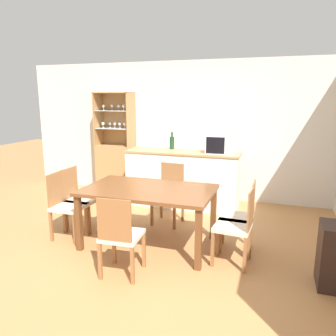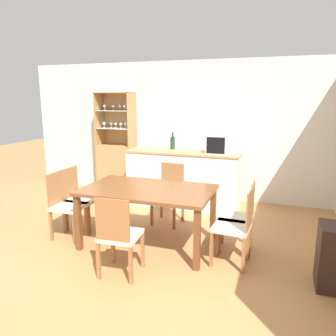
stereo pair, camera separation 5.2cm
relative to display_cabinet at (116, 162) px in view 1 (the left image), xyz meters
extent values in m
plane|color=#B27A47|center=(1.48, -2.41, -0.61)|extent=(18.00, 18.00, 0.00)
cube|color=silver|center=(1.48, 0.22, 0.66)|extent=(6.80, 0.06, 2.55)
cube|color=white|center=(1.52, -0.46, -0.14)|extent=(1.94, 0.51, 0.95)
cube|color=tan|center=(1.52, -0.46, 0.36)|extent=(1.97, 0.54, 0.03)
cube|color=tan|center=(0.00, -0.01, -0.14)|extent=(0.73, 0.40, 0.95)
cube|color=tan|center=(0.00, 0.18, 0.86)|extent=(0.73, 0.02, 1.03)
cube|color=tan|center=(-0.36, -0.01, 0.86)|extent=(0.02, 0.40, 1.03)
cube|color=tan|center=(0.36, -0.01, 0.86)|extent=(0.02, 0.40, 1.03)
cube|color=tan|center=(0.00, -0.01, 1.36)|extent=(0.73, 0.40, 0.02)
cube|color=white|center=(0.00, -0.01, 0.68)|extent=(0.68, 0.35, 0.01)
cube|color=white|center=(0.00, -0.01, 1.02)|extent=(0.68, 0.35, 0.01)
cylinder|color=white|center=(-0.23, -0.05, 0.69)|extent=(0.04, 0.04, 0.01)
cylinder|color=white|center=(-0.23, -0.05, 0.72)|extent=(0.01, 0.01, 0.06)
sphere|color=white|center=(-0.23, -0.05, 0.77)|extent=(0.06, 0.06, 0.06)
cylinder|color=white|center=(-0.22, -0.03, 1.03)|extent=(0.04, 0.04, 0.01)
cylinder|color=white|center=(-0.22, -0.03, 1.06)|extent=(0.01, 0.01, 0.06)
sphere|color=white|center=(-0.22, -0.03, 1.11)|extent=(0.06, 0.06, 0.06)
cylinder|color=white|center=(-0.12, 0.02, 0.69)|extent=(0.04, 0.04, 0.01)
cylinder|color=white|center=(-0.12, 0.02, 0.72)|extent=(0.01, 0.01, 0.06)
sphere|color=white|center=(-0.12, 0.02, 0.77)|extent=(0.06, 0.06, 0.06)
cylinder|color=white|center=(-0.07, 0.04, 1.03)|extent=(0.04, 0.04, 0.01)
cylinder|color=white|center=(-0.07, 0.04, 1.06)|extent=(0.01, 0.01, 0.06)
sphere|color=white|center=(-0.07, 0.04, 1.11)|extent=(0.06, 0.06, 0.06)
cylinder|color=white|center=(0.00, -0.01, 0.69)|extent=(0.04, 0.04, 0.01)
cylinder|color=white|center=(0.00, -0.01, 0.72)|extent=(0.01, 0.01, 0.06)
sphere|color=white|center=(0.00, -0.01, 0.77)|extent=(0.06, 0.06, 0.06)
cylinder|color=white|center=(0.07, 0.04, 1.03)|extent=(0.04, 0.04, 0.01)
cylinder|color=white|center=(0.07, 0.04, 1.06)|extent=(0.01, 0.01, 0.06)
sphere|color=white|center=(0.07, 0.04, 1.11)|extent=(0.06, 0.06, 0.06)
cylinder|color=white|center=(0.12, -0.02, 0.69)|extent=(0.04, 0.04, 0.01)
cylinder|color=white|center=(0.12, -0.02, 0.72)|extent=(0.01, 0.01, 0.06)
sphere|color=white|center=(0.12, -0.02, 0.77)|extent=(0.06, 0.06, 0.06)
cylinder|color=white|center=(0.22, -0.03, 1.03)|extent=(0.04, 0.04, 0.01)
cylinder|color=white|center=(0.22, -0.03, 1.06)|extent=(0.01, 0.01, 0.06)
sphere|color=white|center=(0.22, -0.03, 1.11)|extent=(0.06, 0.06, 0.06)
cylinder|color=white|center=(0.23, -0.04, 0.69)|extent=(0.04, 0.04, 0.01)
cylinder|color=white|center=(0.23, -0.04, 0.72)|extent=(0.01, 0.01, 0.06)
sphere|color=white|center=(0.23, -0.04, 0.77)|extent=(0.06, 0.06, 0.06)
cube|color=brown|center=(1.53, -2.08, 0.12)|extent=(1.64, 1.00, 0.04)
cube|color=brown|center=(0.77, -2.52, -0.26)|extent=(0.07, 0.07, 0.71)
cube|color=brown|center=(2.29, -2.52, -0.26)|extent=(0.07, 0.07, 0.71)
cube|color=brown|center=(0.77, -1.64, -0.26)|extent=(0.07, 0.07, 0.71)
cube|color=brown|center=(2.29, -1.64, -0.26)|extent=(0.07, 0.07, 0.71)
cube|color=beige|center=(2.62, -2.23, -0.18)|extent=(0.43, 0.43, 0.05)
cube|color=#936038|center=(2.81, -2.24, 0.07)|extent=(0.04, 0.37, 0.44)
cube|color=#936038|center=(2.43, -2.39, -0.40)|extent=(0.04, 0.04, 0.41)
cube|color=#936038|center=(2.46, -2.03, -0.40)|extent=(0.04, 0.04, 0.41)
cube|color=#936038|center=(2.79, -2.42, -0.40)|extent=(0.04, 0.04, 0.41)
cube|color=#936038|center=(2.82, -2.06, -0.40)|extent=(0.04, 0.04, 0.41)
cube|color=beige|center=(0.44, -2.23, -0.18)|extent=(0.41, 0.41, 0.05)
cube|color=#936038|center=(0.25, -2.23, 0.07)|extent=(0.03, 0.37, 0.44)
cube|color=#936038|center=(0.62, -2.04, -0.40)|extent=(0.04, 0.04, 0.41)
cube|color=#936038|center=(0.63, -2.40, -0.40)|extent=(0.04, 0.04, 0.41)
cube|color=#936038|center=(0.25, -2.05, -0.40)|extent=(0.04, 0.04, 0.41)
cube|color=#936038|center=(0.27, -2.41, -0.40)|extent=(0.04, 0.04, 0.41)
cube|color=beige|center=(1.53, -1.31, -0.18)|extent=(0.43, 0.43, 0.05)
cube|color=#936038|center=(1.54, -1.12, 0.07)|extent=(0.37, 0.04, 0.44)
cube|color=#936038|center=(1.70, -1.50, -0.40)|extent=(0.04, 0.04, 0.41)
cube|color=#936038|center=(1.34, -1.48, -0.40)|extent=(0.04, 0.04, 0.41)
cube|color=#936038|center=(1.72, -1.14, -0.40)|extent=(0.04, 0.04, 0.41)
cube|color=#936038|center=(1.36, -1.12, -0.40)|extent=(0.04, 0.04, 0.41)
cube|color=beige|center=(1.53, -2.85, -0.18)|extent=(0.43, 0.43, 0.05)
cube|color=#936038|center=(1.55, -3.04, 0.07)|extent=(0.37, 0.04, 0.44)
cube|color=#936038|center=(1.34, -2.68, -0.40)|extent=(0.04, 0.04, 0.41)
cube|color=#936038|center=(1.70, -2.65, -0.40)|extent=(0.04, 0.04, 0.41)
cube|color=#936038|center=(1.36, -3.04, -0.40)|extent=(0.04, 0.04, 0.41)
cube|color=#936038|center=(1.72, -3.01, -0.40)|extent=(0.04, 0.04, 0.41)
cube|color=beige|center=(0.44, -1.93, -0.18)|extent=(0.41, 0.41, 0.05)
cube|color=#936038|center=(0.25, -1.93, 0.07)|extent=(0.02, 0.37, 0.44)
cube|color=#936038|center=(0.62, -1.75, -0.40)|extent=(0.04, 0.04, 0.41)
cube|color=#936038|center=(0.62, -2.11, -0.40)|extent=(0.04, 0.04, 0.41)
cube|color=#936038|center=(0.26, -1.75, -0.40)|extent=(0.04, 0.04, 0.41)
cube|color=#936038|center=(0.26, -2.11, -0.40)|extent=(0.04, 0.04, 0.41)
cube|color=beige|center=(2.62, -1.93, -0.18)|extent=(0.40, 0.40, 0.05)
cube|color=#936038|center=(2.82, -1.93, 0.07)|extent=(0.02, 0.37, 0.44)
cube|color=#936038|center=(2.44, -2.11, -0.40)|extent=(0.04, 0.04, 0.41)
cube|color=#936038|center=(2.44, -1.75, -0.40)|extent=(0.04, 0.04, 0.41)
cube|color=#936038|center=(2.80, -2.11, -0.40)|extent=(0.04, 0.04, 0.41)
cube|color=#936038|center=(2.81, -1.75, -0.40)|extent=(0.04, 0.04, 0.41)
cube|color=silver|center=(2.17, -0.45, 0.52)|extent=(0.46, 0.37, 0.30)
cube|color=black|center=(2.11, -0.63, 0.52)|extent=(0.29, 0.01, 0.26)
cylinder|color=#193D23|center=(1.27, -0.28, 0.48)|extent=(0.08, 0.08, 0.22)
cylinder|color=#193D23|center=(1.27, -0.28, 0.63)|extent=(0.03, 0.03, 0.08)
camera|label=1|loc=(3.04, -5.79, 1.27)|focal=35.00mm
camera|label=2|loc=(3.08, -5.78, 1.27)|focal=35.00mm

